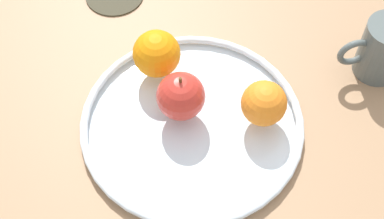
{
  "coord_description": "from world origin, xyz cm",
  "views": [
    {
      "loc": [
        10.03,
        44.48,
        74.48
      ],
      "look_at": [
        0.0,
        0.0,
        4.8
      ],
      "focal_mm": 54.45,
      "sensor_mm": 36.0,
      "label": 1
    }
  ],
  "objects": [
    {
      "name": "orange_front_right",
      "position": [
        -10.26,
        1.46,
        5.15
      ],
      "size": [
        6.71,
        6.71,
        6.71
      ],
      "primitive_type": "sphere",
      "color": "orange",
      "rests_on": "fruit_bowl"
    },
    {
      "name": "fruit_bowl",
      "position": [
        0.0,
        0.0,
        0.92
      ],
      "size": [
        33.3,
        33.3,
        1.8
      ],
      "color": "silver",
      "rests_on": "ground_plane"
    },
    {
      "name": "apple",
      "position": [
        1.16,
        -2.23,
        5.38
      ],
      "size": [
        7.16,
        7.16,
        7.96
      ],
      "color": "red",
      "rests_on": "fruit_bowl"
    },
    {
      "name": "orange_back_right",
      "position": [
        3.1,
        -10.62,
        5.46
      ],
      "size": [
        7.33,
        7.33,
        7.33
      ],
      "primitive_type": "sphere",
      "color": "orange",
      "rests_on": "fruit_bowl"
    },
    {
      "name": "ambient_mug",
      "position": [
        -30.73,
        -4.24,
        5.02
      ],
      "size": [
        11.12,
        7.23,
        9.99
      ],
      "color": "#515B59",
      "rests_on": "ground_plane"
    },
    {
      "name": "ground_plane",
      "position": [
        0.0,
        0.0,
        -2.0
      ],
      "size": [
        112.76,
        112.76,
        4.0
      ],
      "primitive_type": "cube",
      "color": "#997451"
    }
  ]
}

